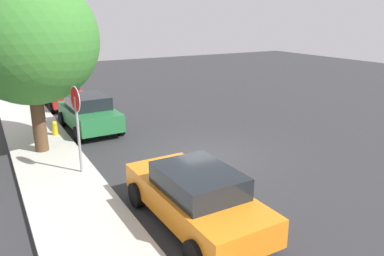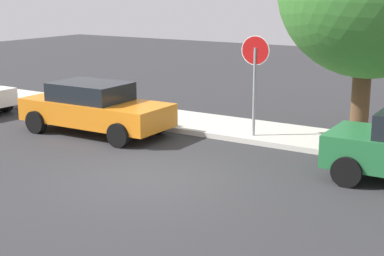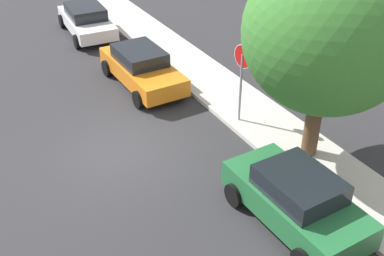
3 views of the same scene
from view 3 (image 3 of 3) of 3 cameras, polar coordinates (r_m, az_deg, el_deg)
ground_plane at (r=14.90m, az=-8.66°, el=-2.80°), size 60.00×60.00×0.00m
sidewalk_curb at (r=16.78m, az=6.69°, el=2.03°), size 32.00×2.23×0.14m
stop_sign at (r=15.27m, az=5.91°, el=6.73°), size 0.77×0.10×2.80m
parked_car_orange at (r=18.32m, az=-5.99°, el=7.17°), size 4.36×2.00×1.43m
parked_car_green at (r=12.08m, az=12.22°, el=-8.22°), size 3.92×2.05×1.52m
parked_car_white at (r=23.58m, az=-12.40°, el=12.42°), size 4.36×2.16×1.38m
street_tree_near_corner at (r=13.02m, az=15.94°, el=10.81°), size 4.52×4.52×6.15m
fire_hydrant at (r=13.40m, az=15.94°, el=-6.47°), size 0.30×0.22×0.72m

